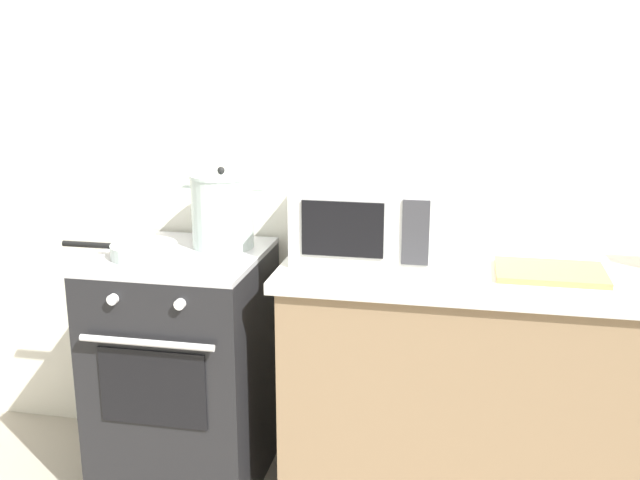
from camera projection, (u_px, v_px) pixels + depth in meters
back_wall at (369, 156)px, 2.90m from camera, size 4.40×0.10×2.50m
lower_cabinet_right at (518, 400)px, 2.66m from camera, size 1.64×0.56×0.88m
countertop_right at (527, 278)px, 2.55m from camera, size 1.70×0.60×0.04m
stove at (186, 368)px, 2.88m from camera, size 0.60×0.64×0.92m
stock_pot at (222, 211)px, 2.82m from camera, size 0.32×0.24×0.31m
frying_pan at (142, 250)px, 2.71m from camera, size 0.44×0.24×0.05m
microwave at (368, 218)px, 2.66m from camera, size 0.50×0.37×0.30m
cutting_board at (550, 272)px, 2.51m from camera, size 0.36×0.26×0.02m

